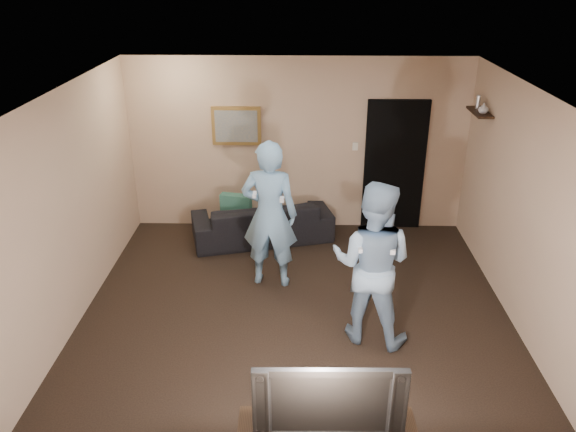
{
  "coord_description": "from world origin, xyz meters",
  "views": [
    {
      "loc": [
        0.03,
        -5.51,
        3.8
      ],
      "look_at": [
        -0.1,
        0.3,
        1.15
      ],
      "focal_mm": 35.0,
      "sensor_mm": 36.0,
      "label": 1
    }
  ],
  "objects_px": {
    "television": "(328,395)",
    "wii_player_left": "(270,215)",
    "sofa": "(262,221)",
    "wii_player_right": "(372,263)"
  },
  "relations": [
    {
      "from": "television",
      "to": "wii_player_left",
      "type": "bearing_deg",
      "value": 100.29
    },
    {
      "from": "sofa",
      "to": "television",
      "type": "relative_size",
      "value": 1.78
    },
    {
      "from": "television",
      "to": "wii_player_right",
      "type": "distance_m",
      "value": 1.94
    },
    {
      "from": "wii_player_right",
      "to": "television",
      "type": "bearing_deg",
      "value": -105.9
    },
    {
      "from": "television",
      "to": "wii_player_left",
      "type": "distance_m",
      "value": 3.06
    },
    {
      "from": "wii_player_left",
      "to": "wii_player_right",
      "type": "relative_size",
      "value": 1.04
    },
    {
      "from": "sofa",
      "to": "wii_player_left",
      "type": "xyz_separation_m",
      "value": [
        0.18,
        -1.23,
        0.65
      ]
    },
    {
      "from": "sofa",
      "to": "wii_player_right",
      "type": "height_order",
      "value": "wii_player_right"
    },
    {
      "from": "wii_player_left",
      "to": "wii_player_right",
      "type": "xyz_separation_m",
      "value": [
        1.13,
        -1.13,
        -0.04
      ]
    },
    {
      "from": "wii_player_left",
      "to": "sofa",
      "type": "bearing_deg",
      "value": 98.47
    }
  ]
}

